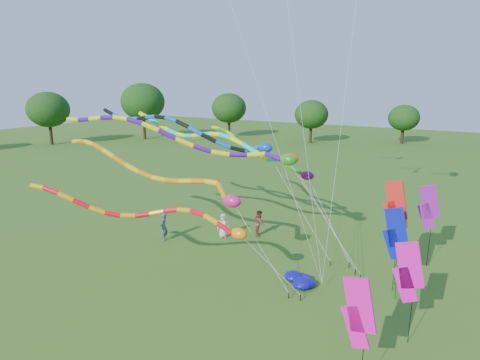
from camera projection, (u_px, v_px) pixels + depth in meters
The scene contains 18 objects.
ground at pixel (235, 313), 17.38m from camera, with size 160.00×160.00×0.00m, color #2B5C18.
tree_ring at pixel (185, 224), 13.21m from camera, with size 116.95×116.34×9.58m.
tube_kite_red at pixel (162, 216), 18.76m from camera, with size 11.67×5.00×5.62m.
tube_kite_orange at pixel (163, 174), 21.80m from camera, with size 15.49×1.16×6.93m.
tube_kite_purple at pixel (192, 140), 21.44m from camera, with size 16.76×3.72×8.63m.
tube_kite_blue at pixel (192, 131), 24.05m from camera, with size 16.15×1.31×8.53m.
tube_kite_cyan at pixel (226, 142), 23.17m from camera, with size 14.61×1.20×8.35m.
tube_kite_green at pixel (267, 156), 26.07m from camera, with size 12.27×5.30×7.07m.
banner_pole_violet at pixel (428, 207), 21.08m from camera, with size 1.13×0.44×4.61m.
banner_pole_blue_a at pixel (395, 234), 17.87m from camera, with size 1.16×0.27×4.43m.
banner_pole_magenta_a at pixel (358, 313), 12.47m from camera, with size 1.16×0.14×4.01m.
banner_pole_orange at pixel (396, 215), 19.13m from camera, with size 1.15×0.30×4.84m.
banner_pole_magenta_b at pixel (408, 273), 14.82m from camera, with size 1.16×0.30×4.16m.
banner_pole_red at pixel (395, 207), 18.37m from camera, with size 1.16×0.28×5.48m.
blue_nylon_heap at pixel (293, 280), 19.82m from camera, with size 1.70×1.26×0.50m.
person_a at pixel (223, 226), 25.78m from camera, with size 0.77×0.50×1.57m, color beige.
person_b at pixel (164, 227), 25.22m from camera, with size 0.67×0.44×1.83m, color #475263.
person_c at pixel (260, 223), 26.06m from camera, with size 0.82×0.64×1.69m, color brown.
Camera 1 is at (8.22, -13.16, 9.74)m, focal length 30.00 mm.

